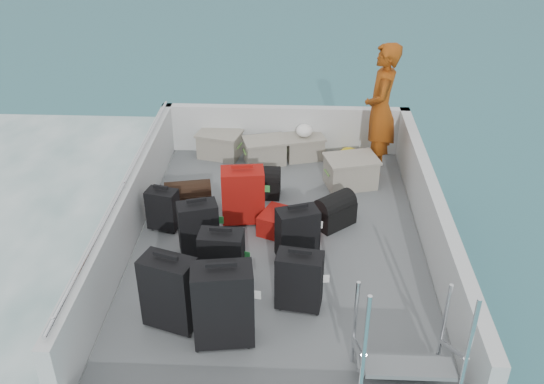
{
  "coord_description": "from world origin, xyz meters",
  "views": [
    {
      "loc": [
        0.18,
        -5.76,
        4.69
      ],
      "look_at": [
        -0.1,
        0.53,
        1.0
      ],
      "focal_mm": 40.0,
      "sensor_mm": 36.0,
      "label": 1
    }
  ],
  "objects_px": {
    "suitcase_5": "(243,196)",
    "suitcase_4": "(222,260)",
    "crate_1": "(265,152)",
    "suitcase_8": "(288,225)",
    "suitcase_0": "(170,293)",
    "suitcase_2": "(163,210)",
    "suitcase_7": "(297,235)",
    "passenger": "(381,110)",
    "crate_2": "(304,148)",
    "suitcase_6": "(299,281)",
    "suitcase_3": "(223,306)",
    "crate_0": "(220,145)",
    "suitcase_1": "(199,229)",
    "crate_3": "(351,173)"
  },
  "relations": [
    {
      "from": "crate_0",
      "to": "crate_2",
      "type": "height_order",
      "value": "crate_0"
    },
    {
      "from": "crate_2",
      "to": "passenger",
      "type": "xyz_separation_m",
      "value": [
        1.01,
        -0.33,
        0.76
      ]
    },
    {
      "from": "suitcase_0",
      "to": "suitcase_5",
      "type": "xyz_separation_m",
      "value": [
        0.53,
        1.87,
        -0.03
      ]
    },
    {
      "from": "crate_1",
      "to": "passenger",
      "type": "distance_m",
      "value": 1.75
    },
    {
      "from": "suitcase_7",
      "to": "passenger",
      "type": "bearing_deg",
      "value": 43.75
    },
    {
      "from": "suitcase_7",
      "to": "suitcase_8",
      "type": "distance_m",
      "value": 0.51
    },
    {
      "from": "suitcase_3",
      "to": "suitcase_1",
      "type": "bearing_deg",
      "value": 99.85
    },
    {
      "from": "suitcase_7",
      "to": "crate_2",
      "type": "distance_m",
      "value": 2.47
    },
    {
      "from": "suitcase_6",
      "to": "crate_1",
      "type": "distance_m",
      "value": 3.15
    },
    {
      "from": "suitcase_8",
      "to": "crate_1",
      "type": "relative_size",
      "value": 1.17
    },
    {
      "from": "suitcase_8",
      "to": "crate_3",
      "type": "relative_size",
      "value": 1.01
    },
    {
      "from": "suitcase_3",
      "to": "suitcase_8",
      "type": "relative_size",
      "value": 1.28
    },
    {
      "from": "suitcase_0",
      "to": "suitcase_2",
      "type": "bearing_deg",
      "value": 122.81
    },
    {
      "from": "suitcase_0",
      "to": "suitcase_2",
      "type": "distance_m",
      "value": 1.7
    },
    {
      "from": "suitcase_5",
      "to": "suitcase_6",
      "type": "relative_size",
      "value": 1.13
    },
    {
      "from": "suitcase_6",
      "to": "suitcase_8",
      "type": "bearing_deg",
      "value": 104.72
    },
    {
      "from": "suitcase_5",
      "to": "crate_1",
      "type": "height_order",
      "value": "suitcase_5"
    },
    {
      "from": "suitcase_2",
      "to": "suitcase_3",
      "type": "height_order",
      "value": "suitcase_3"
    },
    {
      "from": "suitcase_6",
      "to": "suitcase_7",
      "type": "distance_m",
      "value": 0.81
    },
    {
      "from": "suitcase_4",
      "to": "suitcase_8",
      "type": "bearing_deg",
      "value": 59.54
    },
    {
      "from": "suitcase_6",
      "to": "crate_2",
      "type": "relative_size",
      "value": 1.19
    },
    {
      "from": "suitcase_3",
      "to": "suitcase_8",
      "type": "height_order",
      "value": "suitcase_3"
    },
    {
      "from": "suitcase_5",
      "to": "passenger",
      "type": "distance_m",
      "value": 2.31
    },
    {
      "from": "suitcase_1",
      "to": "suitcase_3",
      "type": "distance_m",
      "value": 1.43
    },
    {
      "from": "suitcase_2",
      "to": "crate_1",
      "type": "height_order",
      "value": "suitcase_2"
    },
    {
      "from": "suitcase_1",
      "to": "suitcase_8",
      "type": "height_order",
      "value": "suitcase_1"
    },
    {
      "from": "crate_0",
      "to": "suitcase_4",
      "type": "bearing_deg",
      "value": -82.61
    },
    {
      "from": "suitcase_0",
      "to": "crate_0",
      "type": "bearing_deg",
      "value": 108.41
    },
    {
      "from": "suitcase_1",
      "to": "crate_3",
      "type": "xyz_separation_m",
      "value": [
        1.8,
        1.63,
        -0.13
      ]
    },
    {
      "from": "suitcase_3",
      "to": "crate_0",
      "type": "bearing_deg",
      "value": 89.57
    },
    {
      "from": "suitcase_8",
      "to": "crate_1",
      "type": "xyz_separation_m",
      "value": [
        -0.38,
        1.83,
        0.04
      ]
    },
    {
      "from": "suitcase_5",
      "to": "crate_1",
      "type": "bearing_deg",
      "value": 76.61
    },
    {
      "from": "suitcase_0",
      "to": "suitcase_1",
      "type": "relative_size",
      "value": 1.19
    },
    {
      "from": "suitcase_3",
      "to": "suitcase_4",
      "type": "bearing_deg",
      "value": 89.83
    },
    {
      "from": "suitcase_0",
      "to": "suitcase_4",
      "type": "xyz_separation_m",
      "value": [
        0.42,
        0.6,
        -0.05
      ]
    },
    {
      "from": "suitcase_6",
      "to": "suitcase_0",
      "type": "bearing_deg",
      "value": -156.32
    },
    {
      "from": "suitcase_4",
      "to": "passenger",
      "type": "bearing_deg",
      "value": 58.43
    },
    {
      "from": "suitcase_1",
      "to": "suitcase_8",
      "type": "bearing_deg",
      "value": 6.01
    },
    {
      "from": "crate_1",
      "to": "suitcase_8",
      "type": "bearing_deg",
      "value": -78.23
    },
    {
      "from": "suitcase_3",
      "to": "suitcase_8",
      "type": "xyz_separation_m",
      "value": [
        0.56,
        1.79,
        -0.29
      ]
    },
    {
      "from": "suitcase_2",
      "to": "crate_1",
      "type": "bearing_deg",
      "value": 71.45
    },
    {
      "from": "suitcase_6",
      "to": "crate_0",
      "type": "relative_size",
      "value": 1.07
    },
    {
      "from": "suitcase_5",
      "to": "suitcase_4",
      "type": "bearing_deg",
      "value": -101.73
    },
    {
      "from": "suitcase_6",
      "to": "suitcase_3",
      "type": "bearing_deg",
      "value": -134.27
    },
    {
      "from": "suitcase_0",
      "to": "crate_2",
      "type": "bearing_deg",
      "value": 89.54
    },
    {
      "from": "suitcase_0",
      "to": "suitcase_8",
      "type": "distance_m",
      "value": 1.94
    },
    {
      "from": "suitcase_5",
      "to": "passenger",
      "type": "relative_size",
      "value": 0.38
    },
    {
      "from": "suitcase_2",
      "to": "passenger",
      "type": "xyz_separation_m",
      "value": [
        2.69,
        1.61,
        0.65
      ]
    },
    {
      "from": "suitcase_5",
      "to": "crate_0",
      "type": "bearing_deg",
      "value": 99.05
    },
    {
      "from": "suitcase_4",
      "to": "crate_3",
      "type": "height_order",
      "value": "suitcase_4"
    }
  ]
}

